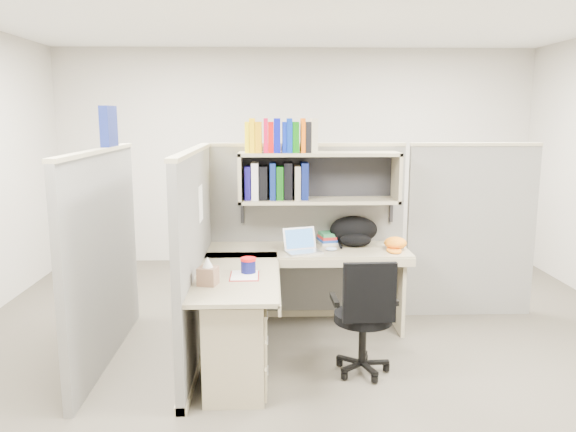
{
  "coord_description": "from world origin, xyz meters",
  "views": [
    {
      "loc": [
        -0.32,
        -4.18,
        1.88
      ],
      "look_at": [
        -0.18,
        0.25,
        1.08
      ],
      "focal_mm": 35.0,
      "sensor_mm": 36.0,
      "label": 1
    }
  ],
  "objects_px": {
    "desk": "(260,316)",
    "task_chair": "(364,334)",
    "backpack": "(355,231)",
    "snack_canister": "(248,265)",
    "laptop": "(304,241)"
  },
  "relations": [
    {
      "from": "laptop",
      "to": "snack_canister",
      "type": "height_order",
      "value": "laptop"
    },
    {
      "from": "desk",
      "to": "snack_canister",
      "type": "xyz_separation_m",
      "value": [
        -0.08,
        0.12,
        0.35
      ]
    },
    {
      "from": "desk",
      "to": "backpack",
      "type": "height_order",
      "value": "backpack"
    },
    {
      "from": "desk",
      "to": "task_chair",
      "type": "bearing_deg",
      "value": -5.5
    },
    {
      "from": "backpack",
      "to": "snack_canister",
      "type": "height_order",
      "value": "backpack"
    },
    {
      "from": "desk",
      "to": "laptop",
      "type": "height_order",
      "value": "laptop"
    },
    {
      "from": "laptop",
      "to": "backpack",
      "type": "relative_size",
      "value": 0.67
    },
    {
      "from": "desk",
      "to": "backpack",
      "type": "distance_m",
      "value": 1.36
    },
    {
      "from": "backpack",
      "to": "desk",
      "type": "bearing_deg",
      "value": -111.04
    },
    {
      "from": "desk",
      "to": "task_chair",
      "type": "xyz_separation_m",
      "value": [
        0.75,
        -0.07,
        -0.12
      ]
    },
    {
      "from": "desk",
      "to": "backpack",
      "type": "xyz_separation_m",
      "value": [
        0.83,
        1.0,
        0.42
      ]
    },
    {
      "from": "laptop",
      "to": "task_chair",
      "type": "xyz_separation_m",
      "value": [
        0.39,
        -0.79,
        -0.52
      ]
    },
    {
      "from": "backpack",
      "to": "task_chair",
      "type": "distance_m",
      "value": 1.2
    },
    {
      "from": "backpack",
      "to": "snack_canister",
      "type": "relative_size",
      "value": 3.71
    },
    {
      "from": "backpack",
      "to": "task_chair",
      "type": "bearing_deg",
      "value": -75.42
    }
  ]
}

